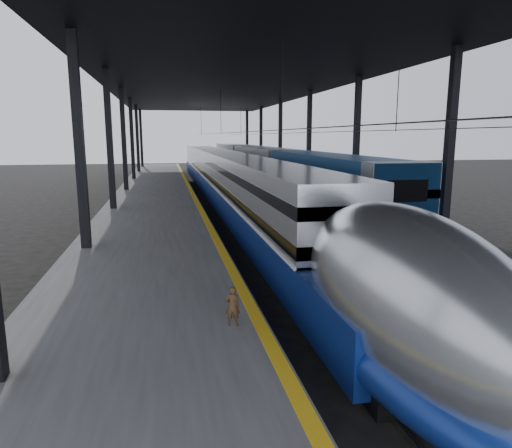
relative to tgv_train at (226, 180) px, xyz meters
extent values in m
plane|color=black|center=(-2.00, -22.56, -1.87)|extent=(160.00, 160.00, 0.00)
cube|color=#4C4C4F|center=(-5.50, -2.56, -1.37)|extent=(6.00, 80.00, 1.00)
cube|color=gold|center=(-2.70, -2.56, -0.87)|extent=(0.30, 80.00, 0.01)
cube|color=slate|center=(-0.72, -2.56, -1.79)|extent=(0.08, 80.00, 0.16)
cube|color=slate|center=(0.72, -2.56, -1.79)|extent=(0.08, 80.00, 0.16)
cube|color=slate|center=(4.28, -2.56, -1.79)|extent=(0.08, 80.00, 0.16)
cube|color=slate|center=(5.72, -2.56, -1.79)|extent=(0.08, 80.00, 0.16)
cube|color=black|center=(-7.80, -17.56, 2.63)|extent=(0.35, 0.35, 9.00)
cube|color=black|center=(7.60, -17.56, 2.63)|extent=(0.35, 0.35, 9.00)
cube|color=black|center=(-7.80, -7.56, 2.63)|extent=(0.35, 0.35, 9.00)
cube|color=black|center=(7.60, -7.56, 2.63)|extent=(0.35, 0.35, 9.00)
cube|color=black|center=(-7.80, 2.44, 2.63)|extent=(0.35, 0.35, 9.00)
cube|color=black|center=(7.60, 2.44, 2.63)|extent=(0.35, 0.35, 9.00)
cube|color=black|center=(-7.80, 12.44, 2.63)|extent=(0.35, 0.35, 9.00)
cube|color=black|center=(7.60, 12.44, 2.63)|extent=(0.35, 0.35, 9.00)
cube|color=black|center=(-7.80, 22.44, 2.63)|extent=(0.35, 0.35, 9.00)
cube|color=black|center=(7.60, 22.44, 2.63)|extent=(0.35, 0.35, 9.00)
cube|color=black|center=(-7.80, 32.44, 2.63)|extent=(0.35, 0.35, 9.00)
cube|color=black|center=(7.60, 32.44, 2.63)|extent=(0.35, 0.35, 9.00)
cube|color=black|center=(-0.10, -2.56, 7.38)|extent=(18.00, 75.00, 0.45)
cylinder|color=slate|center=(0.00, -2.56, 3.63)|extent=(0.03, 74.00, 0.03)
cylinder|color=slate|center=(5.00, -2.56, 3.63)|extent=(0.03, 74.00, 0.03)
cube|color=#B8BBC0|center=(0.00, 4.02, 0.27)|extent=(2.70, 57.00, 3.73)
cube|color=navy|center=(0.00, 2.52, -0.90)|extent=(2.78, 62.00, 1.44)
cube|color=silver|center=(0.00, 4.02, -0.15)|extent=(2.80, 57.00, 0.09)
cube|color=black|center=(0.00, 4.02, 1.34)|extent=(2.74, 57.00, 0.39)
cube|color=black|center=(0.00, 4.02, 0.27)|extent=(2.74, 57.00, 0.39)
ellipsoid|color=#B8BBC0|center=(0.00, -27.48, 0.13)|extent=(2.70, 8.40, 3.73)
ellipsoid|color=navy|center=(0.00, -27.48, -0.94)|extent=(2.78, 8.40, 1.58)
ellipsoid|color=black|center=(0.00, -30.08, 0.88)|extent=(1.40, 2.20, 0.84)
cube|color=black|center=(0.00, -27.48, -1.67)|extent=(2.05, 2.60, 0.40)
cube|color=black|center=(0.00, -5.48, -1.67)|extent=(2.05, 2.60, 0.40)
cube|color=navy|center=(5.00, -9.79, 0.26)|extent=(2.99, 18.00, 4.06)
cube|color=#93969B|center=(5.00, -18.19, 0.26)|extent=(3.05, 1.20, 4.12)
cube|color=black|center=(5.00, -18.81, 1.17)|extent=(1.82, 0.06, 0.91)
cube|color=#B40D10|center=(5.00, -18.81, -0.22)|extent=(1.28, 0.06, 0.59)
cube|color=#93969B|center=(5.00, 9.21, 0.26)|extent=(2.99, 18.00, 4.06)
cube|color=#93969B|center=(5.00, 28.21, 0.26)|extent=(2.99, 18.00, 4.06)
cube|color=black|center=(5.00, -15.79, -1.69)|extent=(2.35, 2.40, 0.36)
cube|color=black|center=(5.00, 6.21, -1.69)|extent=(2.35, 2.40, 0.36)
imported|color=#462F17|center=(-3.32, -26.08, -0.41)|extent=(0.36, 0.26, 0.92)
camera|label=1|loc=(-4.72, -35.78, 3.36)|focal=32.00mm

